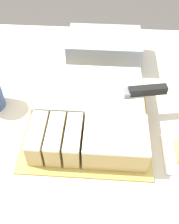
# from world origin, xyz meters

# --- Properties ---
(countertop) EXTENTS (1.40, 1.10, 0.94)m
(countertop) POSITION_xyz_m (0.00, 0.00, 0.47)
(countertop) COLOR beige
(countertop) RESTS_ON ground_plane
(cake_board) EXTENTS (0.33, 0.35, 0.01)m
(cake_board) POSITION_xyz_m (0.00, 0.04, 0.94)
(cake_board) COLOR gold
(cake_board) RESTS_ON countertop
(cake) EXTENTS (0.29, 0.31, 0.07)m
(cake) POSITION_xyz_m (0.01, 0.04, 0.98)
(cake) COLOR tan
(cake) RESTS_ON cake_board
(knife) EXTENTS (0.27, 0.07, 0.02)m
(knife) POSITION_xyz_m (0.13, 0.08, 1.02)
(knife) COLOR silver
(knife) RESTS_ON cake
(storage_box) EXTENTS (0.25, 0.16, 0.09)m
(storage_box) POSITION_xyz_m (0.03, 0.33, 0.98)
(storage_box) COLOR #8C99B2
(storage_box) RESTS_ON countertop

